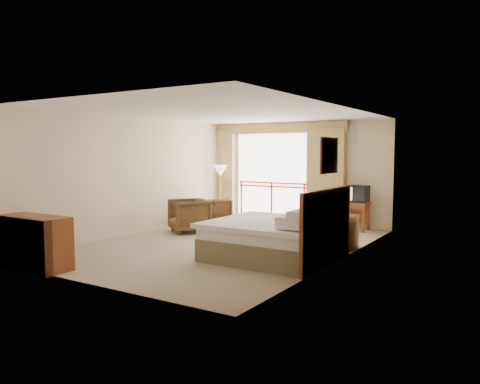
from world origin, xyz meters
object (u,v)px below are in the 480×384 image
Objects in this scene: bed at (276,238)px; side_table at (205,211)px; floor_lamp at (220,173)px; dresser at (34,242)px; nightstand at (343,232)px; tv at (359,194)px; armchair_far at (217,224)px; armchair_near at (189,232)px; desk at (347,207)px; wastebasket at (315,225)px; table_lamp at (344,194)px.

side_table is at bearing 145.28° from bed.
floor_lamp reaches higher than dresser.
floor_lamp is at bearing 156.20° from nightstand.
side_table is at bearing -153.65° from tv.
bed is at bearing 44.28° from dresser.
armchair_far is (-3.92, 1.23, -0.33)m from nightstand.
desk is at bearing 74.17° from armchair_near.
bed is at bearing -89.73° from tv.
armchair_near is (-3.34, -2.34, -0.90)m from tv.
nightstand is 3.77m from armchair_near.
desk reaches higher than armchair_near.
floor_lamp is at bearing 107.13° from side_table.
bed is 1.99× the size of desk.
armchair_near reaches higher than armchair_far.
wastebasket is 3.32m from floor_lamp.
dresser is at bearing -53.42° from armchair_near.
table_lamp reaches higher than armchair_far.
tv is (0.29, 3.68, 0.52)m from bed.
table_lamp reaches higher than tv.
nightstand reaches higher than armchair_near.
tv reaches higher than wastebasket.
table_lamp is at bearing 50.88° from dresser.
armchair_far is 0.49× the size of floor_lamp.
armchair_near reaches higher than wastebasket.
bed is 2.42× the size of armchair_near.
bed is 3.35m from armchair_near.
wastebasket is (-1.29, 1.60, -0.93)m from table_lamp.
bed is 4.23m from armchair_far.
side_table is (-3.57, -1.41, -0.51)m from tv.
floor_lamp is at bearing 141.57° from armchair_near.
table_lamp is 0.50× the size of desk.
dresser is (-3.29, -6.45, -0.46)m from tv.
armchair_far is at bearing -170.81° from wastebasket.
floor_lamp is (-3.67, 3.54, 0.95)m from bed.
floor_lamp is (-0.62, 2.21, 1.32)m from armchair_near.
table_lamp is (0.70, 1.54, 0.70)m from bed.
desk is 3.75m from floor_lamp.
armchair_far is at bearing 82.75° from side_table.
wastebasket is (-0.88, -0.54, -0.75)m from tv.
armchair_far is (-3.51, -0.96, -0.90)m from tv.
nightstand is 1.18× the size of side_table.
armchair_near is (-3.04, -2.40, -0.54)m from desk.
armchair_near is (-3.75, -0.16, -0.33)m from nightstand.
floor_lamp reaches higher than tv.
floor_lamp reaches higher than side_table.
armchair_near is at bearing 54.12° from armchair_far.
bed is 3.20m from wastebasket.
table_lamp is 4.10m from side_table.
wastebasket is 2.83m from side_table.
nightstand is 5.65m from dresser.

